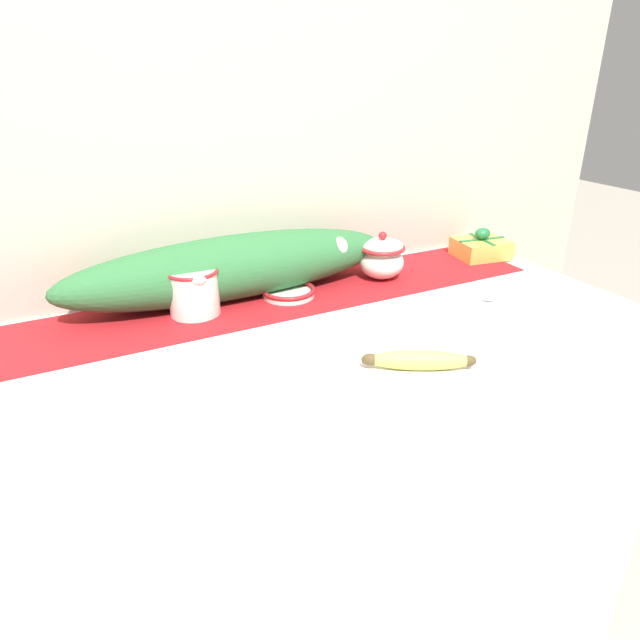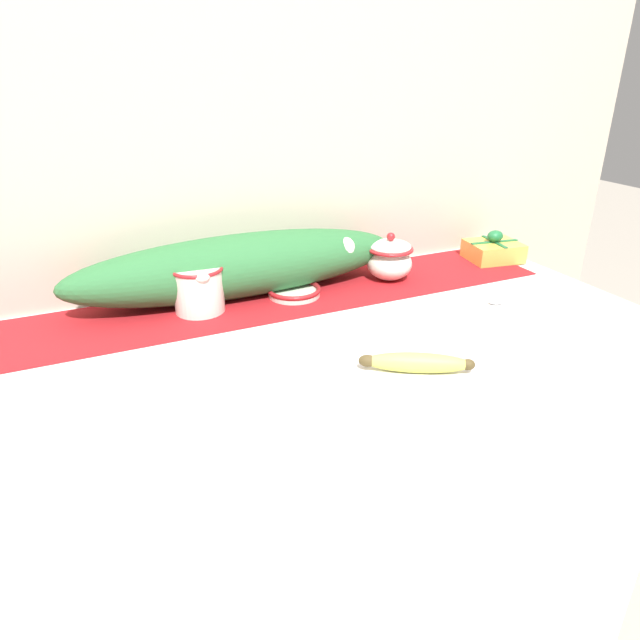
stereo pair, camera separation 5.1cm
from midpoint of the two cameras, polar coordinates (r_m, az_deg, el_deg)
countertop at (r=1.36m, az=-2.24°, el=-19.76°), size 1.55×0.66×0.92m
back_wall at (r=1.32m, az=-8.85°, el=15.24°), size 2.35×0.04×2.40m
table_runner at (r=1.26m, az=-6.10°, el=1.68°), size 1.42×0.24×0.00m
cream_pitcher at (r=1.21m, az=-10.91°, el=3.23°), size 0.11×0.13×0.10m
sugar_bowl at (r=1.38m, az=8.03°, el=6.08°), size 0.11×0.11×0.12m
small_dish at (r=1.28m, az=-1.48°, el=2.89°), size 0.12×0.12×0.02m
banana at (r=0.99m, az=11.07°, el=-4.22°), size 0.18×0.12×0.04m
spoon at (r=1.31m, az=17.70°, el=1.66°), size 0.16×0.06×0.01m
gift_box at (r=1.59m, az=17.83°, el=6.68°), size 0.15×0.13×0.08m
poinsettia_garland at (r=1.27m, az=-6.95°, el=5.45°), size 0.76×0.15×0.14m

